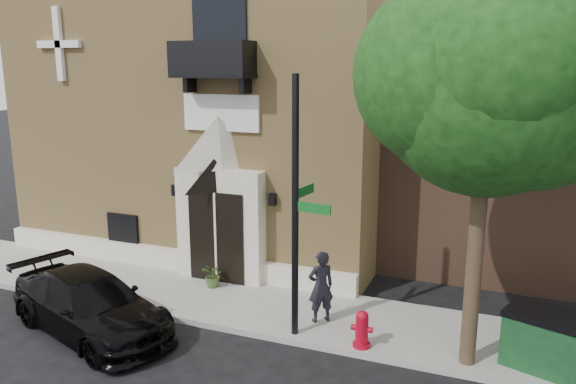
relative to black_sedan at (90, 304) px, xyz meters
name	(u,v)px	position (x,y,z in m)	size (l,w,h in m)	color
ground	(204,328)	(2.38, 1.15, -0.70)	(120.00, 120.00, 0.00)	black
sidewalk	(268,308)	(3.38, 2.65, -0.63)	(42.00, 3.00, 0.15)	gray
church	(239,108)	(-0.61, 9.10, 3.93)	(12.20, 11.01, 9.30)	tan
street_tree_left	(490,83)	(8.40, 1.50, 5.16)	(4.97, 4.38, 7.77)	#38281C
black_sedan	(90,304)	(0.00, 0.00, 0.00)	(1.96, 4.83, 1.40)	black
street_sign	(296,209)	(4.61, 1.48, 2.40)	(0.93, 0.98, 5.87)	black
fire_hydrant	(362,329)	(6.18, 1.42, -0.13)	(0.48, 0.39, 0.85)	#A5051A
dumpster	(553,342)	(9.97, 1.94, 0.05)	(2.05, 1.56, 1.19)	#0E341C
planter	(213,275)	(1.49, 3.19, -0.21)	(0.61, 0.53, 0.68)	#465E2A
pedestrian_near	(321,287)	(4.93, 2.29, 0.33)	(0.64, 0.42, 1.77)	black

